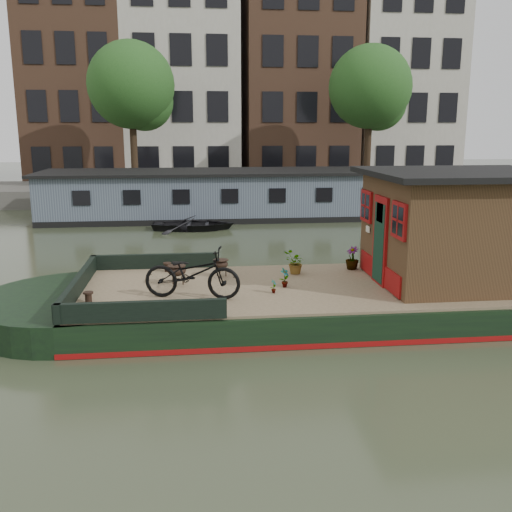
{
  "coord_description": "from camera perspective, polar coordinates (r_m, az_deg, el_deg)",
  "views": [
    {
      "loc": [
        -3.57,
        -11.6,
        3.95
      ],
      "look_at": [
        -2.2,
        0.5,
        1.21
      ],
      "focal_mm": 40.0,
      "sensor_mm": 36.0,
      "label": 1
    }
  ],
  "objects": [
    {
      "name": "houseboat_hull",
      "position": [
        12.37,
        4.28,
        -4.66
      ],
      "size": [
        14.01,
        4.02,
        0.6
      ],
      "color": "black",
      "rests_on": "ground"
    },
    {
      "name": "bicycle",
      "position": [
        11.3,
        -6.39,
        -1.73
      ],
      "size": [
        2.03,
        1.12,
        1.01
      ],
      "primitive_type": "imported",
      "rotation": [
        0.0,
        0.0,
        1.33
      ],
      "color": "black",
      "rests_on": "houseboat_deck"
    },
    {
      "name": "brazier_rear",
      "position": [
        12.94,
        -3.53,
        -1.22
      ],
      "size": [
        0.49,
        0.49,
        0.4
      ],
      "primitive_type": null,
      "rotation": [
        0.0,
        0.0,
        0.42
      ],
      "color": "black",
      "rests_on": "houseboat_deck"
    },
    {
      "name": "cabin",
      "position": [
        13.11,
        19.71,
        2.83
      ],
      "size": [
        4.0,
        3.5,
        2.42
      ],
      "color": "#302012",
      "rests_on": "houseboat_deck"
    },
    {
      "name": "bollard_stbd",
      "position": [
        11.48,
        -16.41,
        -3.99
      ],
      "size": [
        0.19,
        0.19,
        0.22
      ],
      "primitive_type": "cylinder",
      "color": "black",
      "rests_on": "houseboat_deck"
    },
    {
      "name": "ground",
      "position": [
        12.76,
        10.18,
        -5.57
      ],
      "size": [
        120.0,
        120.0,
        0.0
      ],
      "primitive_type": "plane",
      "color": "#323A25",
      "rests_on": "ground"
    },
    {
      "name": "potted_plant_c",
      "position": [
        13.18,
        3.92,
        -0.68
      ],
      "size": [
        0.63,
        0.61,
        0.53
      ],
      "primitive_type": "imported",
      "rotation": [
        0.0,
        0.0,
        3.71
      ],
      "color": "#B05533",
      "rests_on": "houseboat_deck"
    },
    {
      "name": "potted_plant_e",
      "position": [
        11.65,
        1.78,
        -3.03
      ],
      "size": [
        0.16,
        0.19,
        0.29
      ],
      "primitive_type": "imported",
      "rotation": [
        0.0,
        0.0,
        1.09
      ],
      "color": "#973D2C",
      "rests_on": "houseboat_deck"
    },
    {
      "name": "tree_right",
      "position": [
        32.23,
        11.55,
        15.87
      ],
      "size": [
        4.4,
        4.4,
        7.4
      ],
      "color": "#332316",
      "rests_on": "quay"
    },
    {
      "name": "tree_left",
      "position": [
        30.86,
        -12.09,
        16.0
      ],
      "size": [
        4.4,
        4.4,
        7.4
      ],
      "color": "#332316",
      "rests_on": "quay"
    },
    {
      "name": "quay",
      "position": [
        32.49,
        -0.1,
        6.47
      ],
      "size": [
        60.0,
        6.0,
        0.9
      ],
      "primitive_type": "cube",
      "color": "#47443F",
      "rests_on": "ground"
    },
    {
      "name": "far_houseboat",
      "position": [
        26.02,
        1.49,
        6.08
      ],
      "size": [
        20.4,
        4.4,
        2.11
      ],
      "color": "slate",
      "rests_on": "ground"
    },
    {
      "name": "bollard_port",
      "position": [
        13.56,
        -8.86,
        -1.11
      ],
      "size": [
        0.19,
        0.19,
        0.22
      ],
      "primitive_type": "cylinder",
      "color": "black",
      "rests_on": "houseboat_deck"
    },
    {
      "name": "townhouse_row",
      "position": [
        39.47,
        -1.05,
        18.39
      ],
      "size": [
        27.25,
        8.0,
        16.5
      ],
      "color": "brown",
      "rests_on": "ground"
    },
    {
      "name": "potted_plant_a",
      "position": [
        12.07,
        2.89,
        -2.18
      ],
      "size": [
        0.26,
        0.26,
        0.42
      ],
      "primitive_type": "imported",
      "rotation": [
        0.0,
        0.0,
        0.73
      ],
      "color": "#994F2B",
      "rests_on": "houseboat_deck"
    },
    {
      "name": "brazier_front",
      "position": [
        12.33,
        -7.91,
        -1.92
      ],
      "size": [
        0.48,
        0.48,
        0.44
      ],
      "primitive_type": null,
      "rotation": [
        0.0,
        0.0,
        0.18
      ],
      "color": "black",
      "rests_on": "houseboat_deck"
    },
    {
      "name": "bow_bulwark",
      "position": [
        12.11,
        -13.35,
        -2.64
      ],
      "size": [
        3.0,
        4.0,
        0.35
      ],
      "color": "black",
      "rests_on": "houseboat_deck"
    },
    {
      "name": "potted_plant_d",
      "position": [
        13.78,
        9.59,
        -0.19
      ],
      "size": [
        0.42,
        0.42,
        0.55
      ],
      "primitive_type": "imported",
      "rotation": [
        0.0,
        0.0,
        5.26
      ],
      "color": "brown",
      "rests_on": "houseboat_deck"
    },
    {
      "name": "houseboat_deck",
      "position": [
        12.58,
        10.29,
        -2.86
      ],
      "size": [
        11.8,
        3.8,
        0.05
      ],
      "primitive_type": "cube",
      "color": "#8D7B57",
      "rests_on": "houseboat_hull"
    },
    {
      "name": "dinghy",
      "position": [
        22.84,
        -6.28,
        3.48
      ],
      "size": [
        3.42,
        2.57,
        0.67
      ],
      "primitive_type": "imported",
      "rotation": [
        0.0,
        0.0,
        1.49
      ],
      "color": "black",
      "rests_on": "ground"
    }
  ]
}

